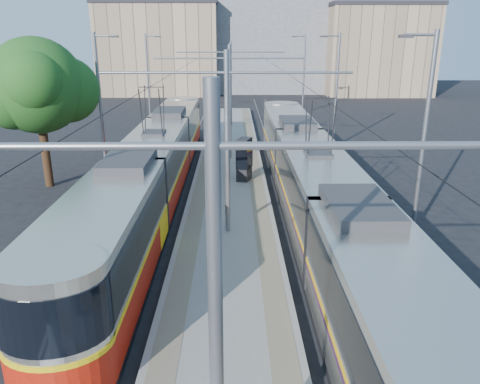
{
  "coord_description": "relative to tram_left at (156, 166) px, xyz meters",
  "views": [
    {
      "loc": [
        0.26,
        -9.44,
        7.73
      ],
      "look_at": [
        0.5,
        9.0,
        1.6
      ],
      "focal_mm": 35.0,
      "sensor_mm": 36.0,
      "label": 1
    }
  ],
  "objects": [
    {
      "name": "ground",
      "position": [
        3.6,
        -12.87,
        -1.71
      ],
      "size": [
        160.0,
        160.0,
        0.0
      ],
      "primitive_type": "plane",
      "color": "black",
      "rests_on": "ground"
    },
    {
      "name": "platform",
      "position": [
        3.6,
        4.13,
        -1.56
      ],
      "size": [
        4.0,
        50.0,
        0.3
      ],
      "primitive_type": "cube",
      "color": "gray",
      "rests_on": "ground"
    },
    {
      "name": "tactile_strip_left",
      "position": [
        2.15,
        4.13,
        -1.4
      ],
      "size": [
        0.7,
        50.0,
        0.01
      ],
      "primitive_type": "cube",
      "color": "gray",
      "rests_on": "platform"
    },
    {
      "name": "tactile_strip_right",
      "position": [
        5.05,
        4.13,
        -1.4
      ],
      "size": [
        0.7,
        50.0,
        0.01
      ],
      "primitive_type": "cube",
      "color": "gray",
      "rests_on": "platform"
    },
    {
      "name": "rails",
      "position": [
        3.6,
        4.13,
        -1.69
      ],
      "size": [
        8.71,
        70.0,
        0.03
      ],
      "color": "gray",
      "rests_on": "ground"
    },
    {
      "name": "tram_left",
      "position": [
        0.0,
        0.0,
        0.0
      ],
      "size": [
        2.43,
        29.14,
        5.5
      ],
      "color": "black",
      "rests_on": "ground"
    },
    {
      "name": "tram_right",
      "position": [
        7.2,
        -4.23,
        0.15
      ],
      "size": [
        2.43,
        32.03,
        5.5
      ],
      "color": "black",
      "rests_on": "ground"
    },
    {
      "name": "catenary",
      "position": [
        3.6,
        1.29,
        2.82
      ],
      "size": [
        9.2,
        70.0,
        7.0
      ],
      "color": "gray",
      "rests_on": "platform"
    },
    {
      "name": "street_lamps",
      "position": [
        3.6,
        8.13,
        2.47
      ],
      "size": [
        15.18,
        38.22,
        8.0
      ],
      "color": "gray",
      "rests_on": "ground"
    },
    {
      "name": "shelter",
      "position": [
        4.41,
        2.17,
        -0.2
      ],
      "size": [
        0.94,
        1.19,
        2.3
      ],
      "rotation": [
        0.0,
        0.0,
        -0.33
      ],
      "color": "black",
      "rests_on": "platform"
    },
    {
      "name": "tree",
      "position": [
        -5.89,
        2.36,
        3.56
      ],
      "size": [
        5.37,
        4.96,
        7.79
      ],
      "color": "#382314",
      "rests_on": "ground"
    },
    {
      "name": "building_left",
      "position": [
        -6.4,
        47.13,
        4.46
      ],
      "size": [
        16.32,
        12.24,
        12.31
      ],
      "color": "tan",
      "rests_on": "ground"
    },
    {
      "name": "building_centre",
      "position": [
        9.6,
        51.13,
        5.55
      ],
      "size": [
        18.36,
        14.28,
        14.5
      ],
      "color": "gray",
      "rests_on": "ground"
    },
    {
      "name": "building_right",
      "position": [
        23.6,
        45.13,
        4.33
      ],
      "size": [
        14.28,
        10.2,
        12.05
      ],
      "color": "tan",
      "rests_on": "ground"
    }
  ]
}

